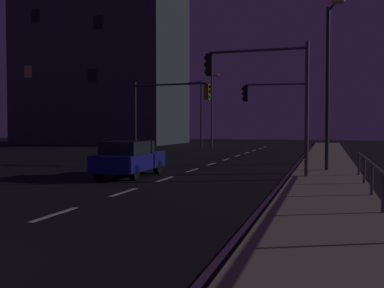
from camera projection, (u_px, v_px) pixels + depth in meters
ground_plane at (195, 170)px, 23.30m from camera, size 112.00×112.00×0.00m
sidewalk_right at (327, 172)px, 21.43m from camera, size 2.89×77.00×0.14m
lane_markings_center at (212, 164)px, 26.65m from camera, size 0.14×50.00×0.01m
lane_edge_line at (297, 164)px, 26.70m from camera, size 0.14×53.00×0.01m
car at (129, 158)px, 20.02m from camera, size 1.92×4.44×1.57m
traffic_light_mid_left at (277, 104)px, 27.02m from camera, size 3.96×0.58×4.84m
traffic_light_far_center at (168, 103)px, 28.59m from camera, size 5.27×0.61×5.11m
traffic_light_near_right at (261, 82)px, 19.31m from camera, size 4.52×0.34×5.57m
street_lamp_median at (329, 72)px, 21.13m from camera, size 0.78×2.20×7.68m
street_lamp_mid_block at (199, 107)px, 46.60m from camera, size 1.93×0.72×6.93m
street_lamp_corner at (213, 104)px, 48.74m from camera, size 1.23×1.55×7.86m
barrier_fence at (383, 182)px, 10.84m from camera, size 0.09×17.82×0.98m
building_distant at (103, 25)px, 59.92m from camera, size 20.09×12.94×31.22m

